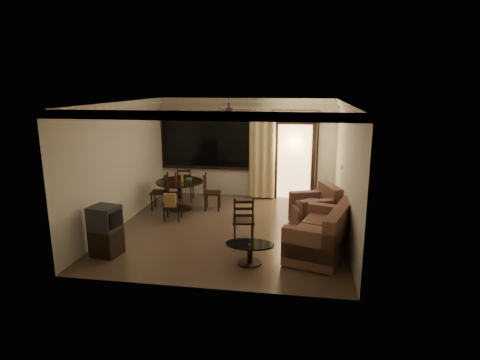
% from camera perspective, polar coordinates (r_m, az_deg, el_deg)
% --- Properties ---
extents(ground, '(5.50, 5.50, 0.00)m').
position_cam_1_polar(ground, '(9.13, -1.50, -6.88)').
color(ground, '#7F6651').
rests_on(ground, ground).
extents(room_shell, '(5.50, 6.70, 5.50)m').
position_cam_1_polar(room_shell, '(10.32, 3.50, 5.98)').
color(room_shell, beige).
rests_on(room_shell, ground).
extents(dining_table, '(1.20, 1.20, 0.97)m').
position_cam_1_polar(dining_table, '(10.44, -8.57, -0.98)').
color(dining_table, black).
rests_on(dining_table, ground).
extents(dining_chair_west, '(0.46, 0.46, 0.95)m').
position_cam_1_polar(dining_chair_west, '(10.61, -11.26, -2.59)').
color(dining_chair_west, black).
rests_on(dining_chair_west, ground).
extents(dining_chair_east, '(0.46, 0.46, 0.95)m').
position_cam_1_polar(dining_chair_east, '(10.39, -4.00, -2.72)').
color(dining_chair_east, black).
rests_on(dining_chair_east, ground).
extents(dining_chair_south, '(0.46, 0.51, 0.95)m').
position_cam_1_polar(dining_chair_south, '(9.72, -9.56, -3.89)').
color(dining_chair_south, black).
rests_on(dining_chair_south, ground).
extents(dining_chair_north, '(0.46, 0.46, 0.95)m').
position_cam_1_polar(dining_chair_north, '(11.27, -7.71, -1.51)').
color(dining_chair_north, black).
rests_on(dining_chair_north, ground).
extents(tv_cabinet, '(0.58, 0.54, 0.97)m').
position_cam_1_polar(tv_cabinet, '(8.02, -18.57, -6.86)').
color(tv_cabinet, black).
rests_on(tv_cabinet, ground).
extents(sofa, '(1.41, 1.96, 0.94)m').
position_cam_1_polar(sofa, '(7.86, 11.78, -7.68)').
color(sofa, '#41281E').
rests_on(sofa, ground).
extents(armchair, '(1.19, 1.19, 0.94)m').
position_cam_1_polar(armchair, '(9.30, 10.87, -4.20)').
color(armchair, '#41281E').
rests_on(armchair, ground).
extents(coffee_table, '(0.88, 0.53, 0.39)m').
position_cam_1_polar(coffee_table, '(7.35, 1.41, -9.95)').
color(coffee_table, black).
rests_on(coffee_table, ground).
extents(side_chair, '(0.51, 0.51, 1.00)m').
position_cam_1_polar(side_chair, '(8.23, 0.49, -6.99)').
color(side_chair, black).
rests_on(side_chair, ground).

